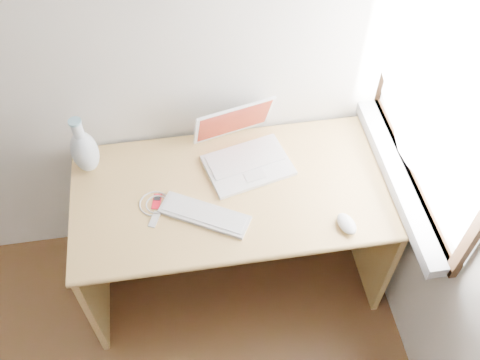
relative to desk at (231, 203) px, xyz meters
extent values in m
cube|color=white|center=(0.77, -0.16, 0.79)|extent=(0.01, 0.90, 1.00)
cube|color=gray|center=(0.71, -0.16, 0.26)|extent=(0.10, 0.96, 0.06)
cube|color=white|center=(0.69, -0.16, 0.82)|extent=(0.02, 0.84, 0.92)
cube|color=#D6B568|center=(0.00, -0.08, 0.20)|extent=(1.40, 0.70, 0.03)
cube|color=#D6B568|center=(-0.69, -0.08, -0.17)|extent=(0.03, 0.66, 0.71)
cube|color=#D6B568|center=(0.69, -0.08, -0.17)|extent=(0.03, 0.66, 0.71)
cube|color=#D6B568|center=(0.00, 0.25, -0.05)|extent=(1.34, 0.03, 0.47)
cube|color=white|center=(0.09, 0.03, 0.22)|extent=(0.42, 0.34, 0.02)
cube|color=silver|center=(0.09, 0.03, 0.23)|extent=(0.36, 0.22, 0.00)
cube|color=white|center=(0.09, 0.16, 0.35)|extent=(0.38, 0.18, 0.24)
cube|color=maroon|center=(0.09, 0.16, 0.35)|extent=(0.35, 0.15, 0.21)
cube|color=silver|center=(-0.14, -0.21, 0.22)|extent=(0.39, 0.29, 0.02)
cube|color=silver|center=(-0.14, -0.21, 0.23)|extent=(0.35, 0.25, 0.00)
ellipsoid|color=white|center=(0.44, -0.35, 0.23)|extent=(0.09, 0.12, 0.04)
cube|color=red|center=(-0.33, -0.10, 0.22)|extent=(0.05, 0.08, 0.01)
cube|color=black|center=(-0.33, -0.10, 0.22)|extent=(0.03, 0.03, 0.00)
torus|color=silver|center=(-0.34, -0.11, 0.22)|extent=(0.13, 0.13, 0.01)
cube|color=silver|center=(-0.35, -0.19, 0.22)|extent=(0.06, 0.09, 0.01)
ellipsoid|color=silver|center=(-0.62, 0.13, 0.33)|extent=(0.12, 0.12, 0.22)
cylinder|color=silver|center=(-0.62, 0.13, 0.46)|extent=(0.05, 0.05, 0.09)
cylinder|color=#7FB4CB|center=(-0.62, 0.13, 0.51)|extent=(0.05, 0.05, 0.01)
camera|label=1|loc=(-0.19, -1.49, 2.06)|focal=40.00mm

